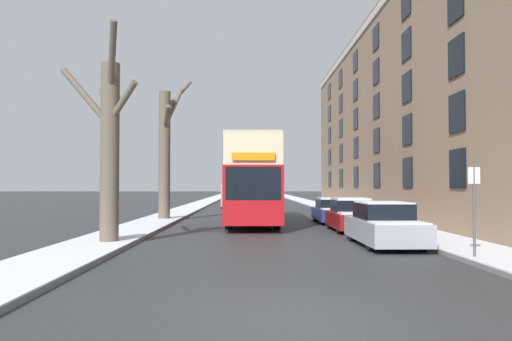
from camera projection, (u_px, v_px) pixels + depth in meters
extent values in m
plane|color=#303335|center=(305.00, 315.00, 7.80)|extent=(320.00, 320.00, 0.00)
cube|color=slate|center=(207.00, 202.00, 60.67)|extent=(2.31, 130.00, 0.13)
cube|color=white|center=(207.00, 201.00, 60.68)|extent=(2.29, 130.00, 0.03)
cube|color=slate|center=(304.00, 201.00, 60.86)|extent=(2.31, 130.00, 0.13)
cube|color=white|center=(304.00, 201.00, 60.86)|extent=(2.29, 130.00, 0.03)
cube|color=#8C7056|center=(449.00, 111.00, 30.87)|extent=(9.00, 47.07, 13.32)
cube|color=black|center=(458.00, 169.00, 18.85)|extent=(0.08, 1.40, 1.49)
cube|color=black|center=(408.00, 173.00, 24.76)|extent=(0.08, 1.40, 1.49)
cube|color=black|center=(377.00, 175.00, 30.67)|extent=(0.08, 1.40, 1.49)
cube|color=black|center=(356.00, 177.00, 36.59)|extent=(0.08, 1.40, 1.49)
cube|color=black|center=(341.00, 178.00, 42.50)|extent=(0.08, 1.40, 1.49)
cube|color=black|center=(330.00, 179.00, 48.42)|extent=(0.08, 1.40, 1.49)
cube|color=black|center=(457.00, 112.00, 18.91)|extent=(0.08, 1.40, 1.49)
cube|color=black|center=(407.00, 130.00, 24.82)|extent=(0.08, 1.40, 1.49)
cube|color=black|center=(377.00, 141.00, 30.74)|extent=(0.08, 1.40, 1.49)
cube|color=black|center=(356.00, 148.00, 36.65)|extent=(0.08, 1.40, 1.49)
cube|color=black|center=(341.00, 153.00, 42.57)|extent=(0.08, 1.40, 1.49)
cube|color=black|center=(330.00, 157.00, 48.48)|extent=(0.08, 1.40, 1.49)
cube|color=black|center=(456.00, 57.00, 18.97)|extent=(0.08, 1.40, 1.49)
cube|color=black|center=(407.00, 87.00, 24.89)|extent=(0.08, 1.40, 1.49)
cube|color=black|center=(376.00, 106.00, 30.80)|extent=(0.08, 1.40, 1.49)
cube|color=black|center=(356.00, 119.00, 36.72)|extent=(0.08, 1.40, 1.49)
cube|color=black|center=(341.00, 128.00, 42.63)|extent=(0.08, 1.40, 1.49)
cube|color=black|center=(329.00, 135.00, 48.54)|extent=(0.08, 1.40, 1.49)
cube|color=black|center=(456.00, 1.00, 19.04)|extent=(0.08, 1.40, 1.49)
cube|color=black|center=(406.00, 45.00, 24.95)|extent=(0.08, 1.40, 1.49)
cube|color=black|center=(376.00, 72.00, 30.87)|extent=(0.08, 1.40, 1.49)
cube|color=black|center=(356.00, 90.00, 36.78)|extent=(0.08, 1.40, 1.49)
cube|color=black|center=(341.00, 103.00, 42.69)|extent=(0.08, 1.40, 1.49)
cube|color=black|center=(329.00, 113.00, 48.61)|extent=(0.08, 1.40, 1.49)
cube|color=black|center=(406.00, 3.00, 25.02)|extent=(0.08, 1.40, 1.49)
cube|color=black|center=(376.00, 38.00, 30.93)|extent=(0.08, 1.40, 1.49)
cube|color=black|center=(355.00, 62.00, 36.84)|extent=(0.08, 1.40, 1.49)
cube|color=black|center=(341.00, 79.00, 42.76)|extent=(0.08, 1.40, 1.49)
cube|color=black|center=(329.00, 92.00, 48.67)|extent=(0.08, 1.40, 1.49)
cube|color=beige|center=(375.00, 12.00, 30.98)|extent=(0.12, 46.13, 0.44)
cylinder|color=brown|center=(110.00, 154.00, 16.84)|extent=(0.63, 0.63, 6.17)
cylinder|color=brown|center=(112.00, 58.00, 16.18)|extent=(0.77, 1.75, 2.12)
cylinder|color=brown|center=(122.00, 102.00, 16.52)|extent=(1.26, 1.03, 1.36)
cylinder|color=brown|center=(106.00, 108.00, 17.30)|extent=(0.80, 1.09, 1.53)
cylinder|color=brown|center=(86.00, 97.00, 17.30)|extent=(2.13, 1.09, 2.23)
cylinder|color=brown|center=(114.00, 112.00, 17.63)|extent=(0.34, 1.64, 1.37)
cylinder|color=brown|center=(164.00, 156.00, 28.36)|extent=(0.65, 0.65, 7.39)
cylinder|color=brown|center=(178.00, 96.00, 29.71)|extent=(1.42, 2.68, 2.33)
cylinder|color=brown|center=(166.00, 118.00, 27.71)|extent=(0.67, 1.62, 1.31)
cylinder|color=brown|center=(173.00, 108.00, 29.04)|extent=(1.08, 1.46, 2.46)
cube|color=red|center=(252.00, 193.00, 26.53)|extent=(2.58, 11.64, 2.56)
cube|color=beige|center=(252.00, 156.00, 26.58)|extent=(2.53, 11.41, 1.35)
cube|color=beige|center=(252.00, 143.00, 26.61)|extent=(2.53, 11.41, 0.12)
cube|color=black|center=(252.00, 184.00, 26.54)|extent=(2.61, 10.25, 1.33)
cube|color=black|center=(252.00, 155.00, 26.59)|extent=(2.61, 10.25, 1.03)
cube|color=black|center=(253.00, 183.00, 20.74)|extent=(2.32, 0.06, 1.40)
cube|color=orange|center=(253.00, 156.00, 20.76)|extent=(1.81, 0.05, 0.32)
cylinder|color=black|center=(228.00, 218.00, 22.98)|extent=(0.30, 1.09, 1.09)
cylinder|color=black|center=(277.00, 217.00, 23.02)|extent=(0.30, 1.09, 1.09)
cylinder|color=black|center=(233.00, 210.00, 29.73)|extent=(0.30, 1.09, 1.09)
cylinder|color=black|center=(270.00, 210.00, 29.77)|extent=(0.30, 1.09, 1.09)
cube|color=#9EA3AD|center=(384.00, 230.00, 16.75)|extent=(1.83, 4.59, 0.71)
cube|color=black|center=(383.00, 211.00, 16.96)|extent=(1.57, 2.30, 0.55)
cube|color=white|center=(383.00, 202.00, 16.96)|extent=(1.53, 2.18, 0.05)
cube|color=white|center=(399.00, 223.00, 15.13)|extent=(1.64, 1.20, 0.04)
cylinder|color=black|center=(371.00, 240.00, 15.36)|extent=(0.20, 0.67, 0.67)
cylinder|color=black|center=(422.00, 240.00, 15.38)|extent=(0.20, 0.67, 0.67)
cylinder|color=black|center=(352.00, 232.00, 18.11)|extent=(0.20, 0.67, 0.67)
cylinder|color=black|center=(396.00, 232.00, 18.14)|extent=(0.20, 0.67, 0.67)
cube|color=maroon|center=(351.00, 220.00, 22.13)|extent=(1.73, 3.91, 0.66)
cube|color=black|center=(350.00, 206.00, 22.31)|extent=(1.49, 1.95, 0.54)
cube|color=white|center=(350.00, 199.00, 22.32)|extent=(1.46, 1.86, 0.09)
cube|color=white|center=(358.00, 213.00, 20.76)|extent=(1.56, 1.02, 0.08)
cylinder|color=black|center=(339.00, 226.00, 20.95)|extent=(0.20, 0.63, 0.63)
cylinder|color=black|center=(375.00, 226.00, 20.97)|extent=(0.20, 0.63, 0.63)
cylinder|color=black|center=(330.00, 222.00, 23.29)|extent=(0.20, 0.63, 0.63)
cylinder|color=black|center=(362.00, 222.00, 23.31)|extent=(0.20, 0.63, 0.63)
cube|color=navy|center=(333.00, 214.00, 26.93)|extent=(1.82, 4.09, 0.62)
cube|color=black|center=(332.00, 204.00, 27.11)|extent=(1.56, 2.05, 0.49)
cube|color=white|center=(332.00, 198.00, 27.12)|extent=(1.53, 1.94, 0.07)
cube|color=white|center=(338.00, 209.00, 25.49)|extent=(1.64, 1.07, 0.06)
cylinder|color=black|center=(322.00, 219.00, 25.69)|extent=(0.20, 0.63, 0.63)
cylinder|color=black|center=(352.00, 219.00, 25.71)|extent=(0.20, 0.63, 0.63)
cylinder|color=black|center=(315.00, 216.00, 28.14)|extent=(0.20, 0.63, 0.63)
cylinder|color=black|center=(343.00, 216.00, 28.16)|extent=(0.20, 0.63, 0.63)
cube|color=#9EA3AD|center=(233.00, 195.00, 44.70)|extent=(1.94, 5.32, 1.97)
cube|color=black|center=(232.00, 190.00, 42.07)|extent=(1.71, 0.06, 0.87)
cylinder|color=black|center=(223.00, 205.00, 42.95)|extent=(0.22, 0.68, 0.68)
cylinder|color=black|center=(243.00, 205.00, 42.98)|extent=(0.22, 0.68, 0.68)
cylinder|color=black|center=(225.00, 204.00, 46.36)|extent=(0.22, 0.68, 0.68)
cylinder|color=black|center=(243.00, 204.00, 46.39)|extent=(0.22, 0.68, 0.68)
cylinder|color=navy|center=(110.00, 232.00, 17.36)|extent=(0.18, 0.18, 0.81)
cylinder|color=navy|center=(105.00, 232.00, 17.28)|extent=(0.18, 0.18, 0.81)
cylinder|color=black|center=(108.00, 210.00, 17.34)|extent=(0.38, 0.38, 0.71)
sphere|color=beige|center=(108.00, 197.00, 17.36)|extent=(0.22, 0.22, 0.22)
cylinder|color=#4C4F54|center=(474.00, 214.00, 13.10)|extent=(0.07, 0.07, 2.54)
cube|color=silver|center=(474.00, 175.00, 13.11)|extent=(0.32, 0.02, 0.44)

